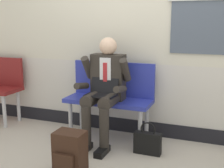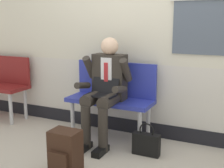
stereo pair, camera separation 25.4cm
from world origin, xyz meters
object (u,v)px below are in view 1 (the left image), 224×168
at_px(person_seated, 104,88).
at_px(backpack, 70,154).
at_px(handbag, 148,142).
at_px(bench_with_person, 111,94).

height_order(person_seated, backpack, person_seated).
distance_m(backpack, handbag, 0.93).
xyz_separation_m(person_seated, handbag, (0.57, -0.13, -0.55)).
bearing_deg(person_seated, bench_with_person, 90.00).
distance_m(bench_with_person, handbag, 0.79).
relative_size(bench_with_person, backpack, 2.46).
bearing_deg(bench_with_person, person_seated, -90.00).
distance_m(bench_with_person, backpack, 1.11).
xyz_separation_m(bench_with_person, backpack, (-0.00, -1.05, -0.35)).
height_order(backpack, handbag, backpack).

